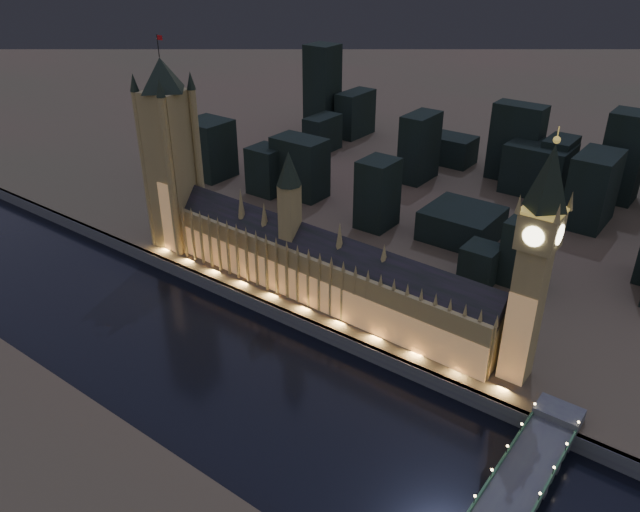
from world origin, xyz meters
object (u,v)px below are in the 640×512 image
Objects in this scene: palace_of_westminster at (319,268)px; elizabeth_tower at (537,249)px; victoria_tower at (170,147)px; westminster_bridge at (511,501)px.

elizabeth_tower is (108.90, 0.19, 44.77)m from palace_of_westminster.
elizabeth_tower is at bearing -0.00° from victoria_tower.
victoria_tower is 1.11× the size of westminster_bridge.
victoria_tower is (-109.10, 0.19, 43.96)m from palace_of_westminster.
victoria_tower is at bearing 180.00° from elizabeth_tower.
palace_of_westminster is at bearing -179.90° from elizabeth_tower.
victoria_tower is 218.00m from elizabeth_tower.
palace_of_westminster is 1.79× the size of westminster_bridge.
elizabeth_tower is at bearing 0.10° from palace_of_westminster.
elizabeth_tower is (218.00, -0.00, 0.81)m from victoria_tower.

